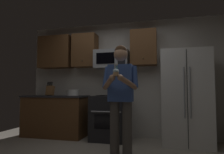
# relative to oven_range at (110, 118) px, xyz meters

# --- Properties ---
(wall_back) EXTENTS (4.40, 0.10, 2.60)m
(wall_back) POSITION_rel_oven_range_xyz_m (0.15, 0.39, 0.84)
(wall_back) COLOR beige
(wall_back) RESTS_ON ground
(oven_range) EXTENTS (0.76, 0.70, 0.93)m
(oven_range) POSITION_rel_oven_range_xyz_m (0.00, 0.00, 0.00)
(oven_range) COLOR black
(oven_range) RESTS_ON ground
(microwave) EXTENTS (0.74, 0.41, 0.40)m
(microwave) POSITION_rel_oven_range_xyz_m (0.00, 0.12, 1.26)
(microwave) COLOR #9EA0A5
(refrigerator) EXTENTS (0.90, 0.75, 1.80)m
(refrigerator) POSITION_rel_oven_range_xyz_m (1.50, -0.04, 0.44)
(refrigerator) COLOR white
(refrigerator) RESTS_ON ground
(cabinet_row_upper) EXTENTS (2.78, 0.36, 0.76)m
(cabinet_row_upper) POSITION_rel_oven_range_xyz_m (-0.57, 0.17, 1.49)
(cabinet_row_upper) COLOR brown
(counter_left) EXTENTS (1.44, 0.66, 0.92)m
(counter_left) POSITION_rel_oven_range_xyz_m (-1.30, 0.02, 0.00)
(counter_left) COLOR brown
(counter_left) RESTS_ON ground
(knife_block) EXTENTS (0.16, 0.15, 0.32)m
(knife_block) POSITION_rel_oven_range_xyz_m (-1.42, -0.03, 0.57)
(knife_block) COLOR brown
(knife_block) RESTS_ON counter_left
(bowl_large_white) EXTENTS (0.29, 0.29, 0.13)m
(bowl_large_white) POSITION_rel_oven_range_xyz_m (-0.89, 0.05, 0.53)
(bowl_large_white) COLOR white
(bowl_large_white) RESTS_ON counter_left
(person) EXTENTS (0.60, 0.48, 1.76)m
(person) POSITION_rel_oven_range_xyz_m (0.44, -1.04, 0.53)
(person) COLOR #4C4742
(person) RESTS_ON ground
(cupcake) EXTENTS (0.09, 0.09, 0.17)m
(cupcake) POSITION_rel_oven_range_xyz_m (0.44, -1.37, 0.83)
(cupcake) COLOR #A87F56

